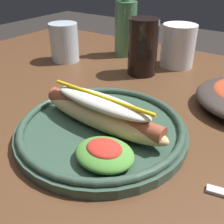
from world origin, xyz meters
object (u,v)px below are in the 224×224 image
(hot_dog_plate, at_px, (102,126))
(water_cup, at_px, (64,42))
(extra_cup, at_px, (178,46))
(glass_bottle, at_px, (126,26))
(soda_cup, at_px, (143,47))

(hot_dog_plate, relative_size, water_cup, 2.70)
(extra_cup, bearing_deg, glass_bottle, 179.30)
(hot_dog_plate, xyz_separation_m, water_cup, (-0.31, 0.24, 0.03))
(water_cup, distance_m, extra_cup, 0.31)
(hot_dog_plate, bearing_deg, soda_cup, 106.64)
(glass_bottle, bearing_deg, hot_dog_plate, -62.51)
(water_cup, xyz_separation_m, glass_bottle, (0.11, 0.14, 0.03))
(water_cup, xyz_separation_m, extra_cup, (0.28, 0.14, 0.00))
(hot_dog_plate, distance_m, extra_cup, 0.39)
(soda_cup, bearing_deg, water_cup, -170.53)
(water_cup, relative_size, glass_bottle, 0.48)
(soda_cup, distance_m, extra_cup, 0.12)
(hot_dog_plate, bearing_deg, water_cup, 142.11)
(soda_cup, bearing_deg, glass_bottle, 138.05)
(hot_dog_plate, relative_size, extra_cup, 2.56)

